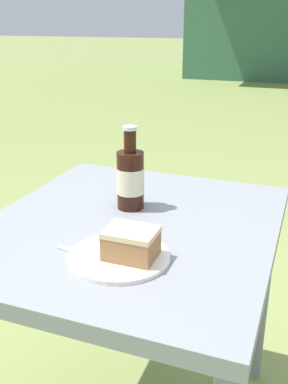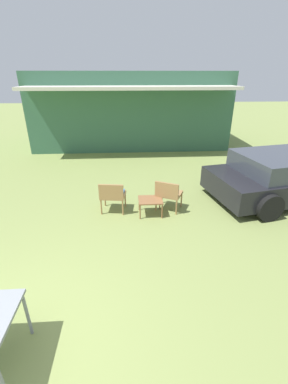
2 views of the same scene
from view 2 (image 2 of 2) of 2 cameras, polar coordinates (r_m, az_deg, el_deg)
The scene contains 5 objects.
cabin_building at distance 12.75m, azimuth -3.04°, elevation 18.10°, with size 8.44×5.09×3.19m.
parked_car at distance 7.79m, azimuth 28.80°, elevation 3.08°, with size 4.33×2.72×1.22m.
wicker_chair_cushioned at distance 6.17m, azimuth -6.98°, elevation -0.45°, with size 0.63×0.56×0.78m.
wicker_chair_plain at distance 6.22m, azimuth 5.44°, elevation -0.17°, with size 0.73×0.70×0.78m.
garden_side_table at distance 6.06m, azimuth 1.43°, elevation -2.01°, with size 0.56×0.48×0.39m.
Camera 2 is at (1.64, -1.98, 3.08)m, focal length 24.00 mm.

